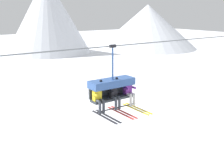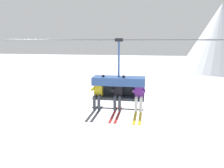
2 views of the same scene
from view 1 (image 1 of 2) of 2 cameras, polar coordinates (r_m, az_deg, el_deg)
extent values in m
cone|color=white|center=(62.40, -12.96, 13.46)|extent=(17.93, 17.93, 15.80)
cone|color=white|center=(69.58, 7.21, 11.53)|extent=(23.81, 23.81, 10.25)
cylinder|color=slate|center=(12.49, 7.55, 8.29)|extent=(18.71, 0.05, 0.05)
cube|color=#33383D|center=(11.73, 0.12, -2.88)|extent=(1.94, 0.48, 0.10)
cube|color=#33383D|center=(11.87, -0.66, -1.27)|extent=(1.94, 0.08, 0.45)
cube|color=#335699|center=(11.60, -0.05, 0.26)|extent=(1.97, 0.68, 0.30)
cylinder|color=black|center=(11.59, 1.04, -4.82)|extent=(1.94, 0.04, 0.04)
cylinder|color=#335699|center=(11.37, 0.13, 4.16)|extent=(0.07, 0.07, 1.32)
cube|color=black|center=(11.26, 0.13, 7.72)|extent=(0.28, 0.12, 0.12)
cube|color=yellow|center=(11.21, -3.06, -2.08)|extent=(0.32, 0.22, 0.52)
sphere|color=maroon|center=(11.11, -3.09, -0.31)|extent=(0.22, 0.22, 0.22)
ellipsoid|color=black|center=(11.03, -2.81, -0.42)|extent=(0.17, 0.04, 0.08)
cylinder|color=#3D424C|center=(11.10, -2.96, -3.45)|extent=(0.11, 0.34, 0.11)
cylinder|color=#3D424C|center=(11.19, -2.20, -3.29)|extent=(0.11, 0.34, 0.11)
cylinder|color=#3D424C|center=(11.04, -2.47, -4.86)|extent=(0.11, 0.11, 0.48)
cylinder|color=#3D424C|center=(11.13, -1.71, -4.69)|extent=(0.11, 0.11, 0.48)
cube|color=#232328|center=(10.91, -1.61, -6.73)|extent=(0.09, 1.70, 0.02)
cube|color=#232328|center=(11.00, -0.84, -6.54)|extent=(0.09, 1.70, 0.02)
cylinder|color=yellow|center=(10.98, -3.47, -2.23)|extent=(0.09, 0.30, 0.09)
cylinder|color=yellow|center=(11.21, -2.28, -0.21)|extent=(0.09, 0.09, 0.30)
sphere|color=black|center=(11.17, -2.29, 0.63)|extent=(0.11, 0.11, 0.11)
cube|color=black|center=(11.63, 0.18, -1.44)|extent=(0.32, 0.22, 0.52)
sphere|color=#284C93|center=(11.53, 0.18, 0.27)|extent=(0.22, 0.22, 0.22)
ellipsoid|color=black|center=(11.45, 0.48, 0.17)|extent=(0.17, 0.04, 0.08)
cylinder|color=#3D424C|center=(11.51, 0.31, -2.76)|extent=(0.11, 0.34, 0.11)
cylinder|color=#3D424C|center=(11.61, 1.02, -2.61)|extent=(0.11, 0.34, 0.11)
cylinder|color=#3D424C|center=(11.45, 0.81, -4.11)|extent=(0.11, 0.11, 0.48)
cylinder|color=#3D424C|center=(11.55, 1.52, -3.95)|extent=(0.11, 0.11, 0.48)
cube|color=#B22823|center=(11.33, 1.69, -5.90)|extent=(0.09, 1.70, 0.02)
cube|color=#B22823|center=(11.43, 2.40, -5.72)|extent=(0.09, 1.70, 0.02)
cylinder|color=black|center=(11.39, -0.15, -1.57)|extent=(0.09, 0.30, 0.09)
cylinder|color=black|center=(11.64, 0.93, 0.36)|extent=(0.09, 0.09, 0.30)
sphere|color=black|center=(11.60, 0.94, 1.17)|extent=(0.11, 0.11, 0.11)
cube|color=purple|center=(12.07, 3.19, -0.85)|extent=(0.32, 0.22, 0.52)
sphere|color=black|center=(11.98, 3.22, 0.81)|extent=(0.22, 0.22, 0.22)
ellipsoid|color=black|center=(11.91, 3.52, 0.71)|extent=(0.17, 0.04, 0.08)
cylinder|color=silver|center=(11.96, 3.35, -2.11)|extent=(0.11, 0.34, 0.11)
cylinder|color=silver|center=(12.06, 4.01, -1.97)|extent=(0.11, 0.34, 0.11)
cylinder|color=silver|center=(11.90, 3.84, -3.41)|extent=(0.11, 0.11, 0.48)
cylinder|color=silver|center=(12.01, 4.50, -3.25)|extent=(0.11, 0.11, 0.48)
cube|color=gold|center=(11.78, 4.73, -5.11)|extent=(0.09, 1.70, 0.02)
cube|color=gold|center=(11.89, 5.39, -4.94)|extent=(0.09, 1.70, 0.02)
cylinder|color=purple|center=(11.84, 2.94, -0.96)|extent=(0.09, 0.30, 0.09)
cylinder|color=purple|center=(12.07, 4.33, -0.68)|extent=(0.09, 0.30, 0.09)
camera|label=2|loc=(7.75, 45.33, 0.04)|focal=35.00mm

